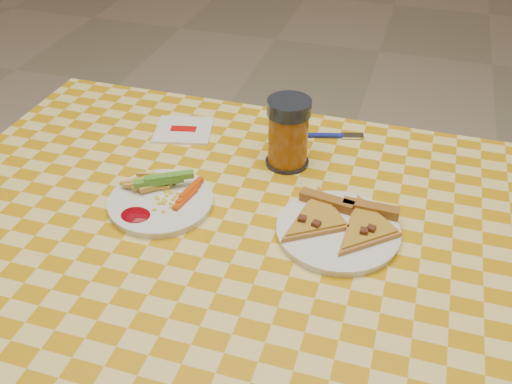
# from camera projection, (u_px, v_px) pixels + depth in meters

# --- Properties ---
(table) EXTENTS (1.28, 0.88, 0.76)m
(table) POSITION_uv_depth(u_px,v_px,m) (249.00, 254.00, 1.09)
(table) COLOR silver
(table) RESTS_ON ground
(plate_left) EXTENTS (0.26, 0.26, 0.01)m
(plate_left) POSITION_uv_depth(u_px,v_px,m) (161.00, 203.00, 1.09)
(plate_left) COLOR white
(plate_left) RESTS_ON table
(plate_right) EXTENTS (0.24, 0.24, 0.01)m
(plate_right) POSITION_uv_depth(u_px,v_px,m) (338.00, 232.00, 1.02)
(plate_right) COLOR white
(plate_right) RESTS_ON table
(fries_veggies) EXTENTS (0.17, 0.16, 0.04)m
(fries_veggies) POSITION_uv_depth(u_px,v_px,m) (159.00, 191.00, 1.09)
(fries_veggies) COLOR #E8A949
(fries_veggies) RESTS_ON plate_left
(pizza_slices) EXTENTS (0.23, 0.22, 0.02)m
(pizza_slices) POSITION_uv_depth(u_px,v_px,m) (342.00, 221.00, 1.02)
(pizza_slices) COLOR #B98B39
(pizza_slices) RESTS_ON plate_right
(drink_glass) EXTENTS (0.09, 0.09, 0.15)m
(drink_glass) POSITION_uv_depth(u_px,v_px,m) (288.00, 133.00, 1.16)
(drink_glass) COLOR black
(drink_glass) RESTS_ON table
(napkin) EXTENTS (0.15, 0.14, 0.01)m
(napkin) POSITION_uv_depth(u_px,v_px,m) (184.00, 130.00, 1.31)
(napkin) COLOR white
(napkin) RESTS_ON table
(fork) EXTENTS (0.16, 0.06, 0.01)m
(fork) POSITION_uv_depth(u_px,v_px,m) (330.00, 135.00, 1.29)
(fork) COLOR navy
(fork) RESTS_ON table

